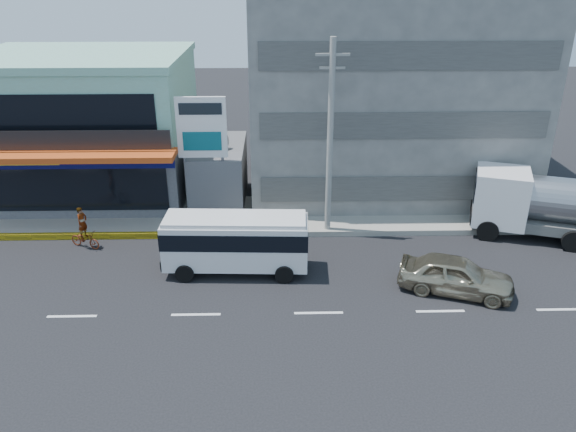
{
  "coord_description": "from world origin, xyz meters",
  "views": [
    {
      "loc": [
        3.28,
        -19.23,
        12.97
      ],
      "look_at": [
        3.87,
        4.81,
        2.2
      ],
      "focal_mm": 35.0,
      "sensor_mm": 36.0,
      "label": 1
    }
  ],
  "objects_px": {
    "utility_pole_near": "(330,139)",
    "sedan": "(456,275)",
    "satellite_dish": "(216,149)",
    "concrete_building": "(385,74)",
    "shop_building": "(87,129)",
    "motorcycle_rider": "(84,234)",
    "tanker_truck": "(555,206)",
    "billboard": "(202,135)",
    "minibus": "(236,239)"
  },
  "relations": [
    {
      "from": "satellite_dish",
      "to": "sedan",
      "type": "height_order",
      "value": "satellite_dish"
    },
    {
      "from": "shop_building",
      "to": "utility_pole_near",
      "type": "distance_m",
      "value": 15.5
    },
    {
      "from": "motorcycle_rider",
      "to": "concrete_building",
      "type": "bearing_deg",
      "value": 28.59
    },
    {
      "from": "satellite_dish",
      "to": "utility_pole_near",
      "type": "bearing_deg",
      "value": -30.96
    },
    {
      "from": "shop_building",
      "to": "concrete_building",
      "type": "distance_m",
      "value": 18.28
    },
    {
      "from": "satellite_dish",
      "to": "billboard",
      "type": "bearing_deg",
      "value": -105.52
    },
    {
      "from": "motorcycle_rider",
      "to": "utility_pole_near",
      "type": "bearing_deg",
      "value": 5.89
    },
    {
      "from": "shop_building",
      "to": "tanker_truck",
      "type": "relative_size",
      "value": 1.38
    },
    {
      "from": "concrete_building",
      "to": "billboard",
      "type": "relative_size",
      "value": 2.32
    },
    {
      "from": "satellite_dish",
      "to": "billboard",
      "type": "xyz_separation_m",
      "value": [
        -0.5,
        -1.8,
        1.35
      ]
    },
    {
      "from": "satellite_dish",
      "to": "sedan",
      "type": "bearing_deg",
      "value": -40.8
    },
    {
      "from": "motorcycle_rider",
      "to": "tanker_truck",
      "type": "bearing_deg",
      "value": 1.11
    },
    {
      "from": "minibus",
      "to": "tanker_truck",
      "type": "height_order",
      "value": "tanker_truck"
    },
    {
      "from": "satellite_dish",
      "to": "tanker_truck",
      "type": "bearing_deg",
      "value": -14.15
    },
    {
      "from": "tanker_truck",
      "to": "utility_pole_near",
      "type": "bearing_deg",
      "value": 175.98
    },
    {
      "from": "utility_pole_near",
      "to": "billboard",
      "type": "bearing_deg",
      "value": 164.52
    },
    {
      "from": "shop_building",
      "to": "sedan",
      "type": "height_order",
      "value": "shop_building"
    },
    {
      "from": "billboard",
      "to": "minibus",
      "type": "bearing_deg",
      "value": -70.78
    },
    {
      "from": "satellite_dish",
      "to": "motorcycle_rider",
      "type": "height_order",
      "value": "satellite_dish"
    },
    {
      "from": "concrete_building",
      "to": "utility_pole_near",
      "type": "distance_m",
      "value": 8.79
    },
    {
      "from": "billboard",
      "to": "sedan",
      "type": "relative_size",
      "value": 1.43
    },
    {
      "from": "tanker_truck",
      "to": "motorcycle_rider",
      "type": "height_order",
      "value": "tanker_truck"
    },
    {
      "from": "billboard",
      "to": "motorcycle_rider",
      "type": "height_order",
      "value": "billboard"
    },
    {
      "from": "sedan",
      "to": "shop_building",
      "type": "bearing_deg",
      "value": 77.02
    },
    {
      "from": "utility_pole_near",
      "to": "sedan",
      "type": "xyz_separation_m",
      "value": [
        5.01,
        -5.9,
        -4.33
      ]
    },
    {
      "from": "utility_pole_near",
      "to": "concrete_building",
      "type": "bearing_deg",
      "value": 62.24
    },
    {
      "from": "utility_pole_near",
      "to": "minibus",
      "type": "height_order",
      "value": "utility_pole_near"
    },
    {
      "from": "shop_building",
      "to": "sedan",
      "type": "bearing_deg",
      "value": -33.22
    },
    {
      "from": "motorcycle_rider",
      "to": "sedan",
      "type": "bearing_deg",
      "value": -15.01
    },
    {
      "from": "billboard",
      "to": "sedan",
      "type": "height_order",
      "value": "billboard"
    },
    {
      "from": "utility_pole_near",
      "to": "shop_building",
      "type": "bearing_deg",
      "value": 154.94
    },
    {
      "from": "shop_building",
      "to": "tanker_truck",
      "type": "height_order",
      "value": "shop_building"
    },
    {
      "from": "satellite_dish",
      "to": "utility_pole_near",
      "type": "xyz_separation_m",
      "value": [
        6.0,
        -3.6,
        1.57
      ]
    },
    {
      "from": "shop_building",
      "to": "concrete_building",
      "type": "bearing_deg",
      "value": 3.35
    },
    {
      "from": "utility_pole_near",
      "to": "motorcycle_rider",
      "type": "xyz_separation_m",
      "value": [
        -12.27,
        -1.27,
        -4.43
      ]
    },
    {
      "from": "shop_building",
      "to": "satellite_dish",
      "type": "height_order",
      "value": "shop_building"
    },
    {
      "from": "concrete_building",
      "to": "motorcycle_rider",
      "type": "xyz_separation_m",
      "value": [
        -16.27,
        -8.87,
        -6.28
      ]
    },
    {
      "from": "minibus",
      "to": "billboard",
      "type": "bearing_deg",
      "value": 109.22
    },
    {
      "from": "tanker_truck",
      "to": "motorcycle_rider",
      "type": "bearing_deg",
      "value": -178.89
    },
    {
      "from": "minibus",
      "to": "sedan",
      "type": "distance_m",
      "value": 9.79
    },
    {
      "from": "tanker_truck",
      "to": "billboard",
      "type": "bearing_deg",
      "value": 171.75
    },
    {
      "from": "sedan",
      "to": "tanker_truck",
      "type": "height_order",
      "value": "tanker_truck"
    },
    {
      "from": "concrete_building",
      "to": "shop_building",
      "type": "bearing_deg",
      "value": -176.65
    },
    {
      "from": "billboard",
      "to": "minibus",
      "type": "relative_size",
      "value": 1.04
    },
    {
      "from": "concrete_building",
      "to": "motorcycle_rider",
      "type": "bearing_deg",
      "value": -151.41
    },
    {
      "from": "concrete_building",
      "to": "billboard",
      "type": "distance_m",
      "value": 12.17
    },
    {
      "from": "shop_building",
      "to": "motorcycle_rider",
      "type": "height_order",
      "value": "shop_building"
    },
    {
      "from": "concrete_building",
      "to": "minibus",
      "type": "bearing_deg",
      "value": -126.73
    },
    {
      "from": "shop_building",
      "to": "utility_pole_near",
      "type": "bearing_deg",
      "value": -25.06
    },
    {
      "from": "billboard",
      "to": "tanker_truck",
      "type": "xyz_separation_m",
      "value": [
        17.98,
        -2.61,
        -3.09
      ]
    }
  ]
}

